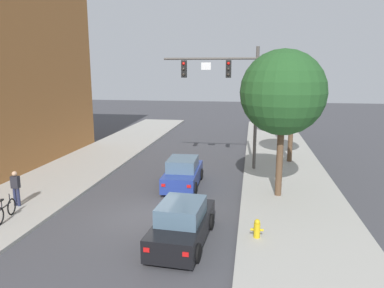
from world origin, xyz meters
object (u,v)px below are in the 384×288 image
pedestrian_sidewalk_left_walker (16,187)px  street_tree_second (293,91)px  traffic_signal_mast (230,86)px  car_lead_blue (183,173)px  street_tree_nearest (283,93)px  street_tree_third (283,78)px  bicycle_leaning (6,211)px  car_following_black (182,224)px  fire_hydrant (257,228)px

pedestrian_sidewalk_left_walker → street_tree_second: size_ratio=0.25×
traffic_signal_mast → street_tree_second: bearing=29.5°
car_lead_blue → street_tree_nearest: bearing=-12.0°
car_lead_blue → pedestrian_sidewalk_left_walker: bearing=-146.4°
car_lead_blue → street_tree_second: (6.23, 6.09, 4.20)m
car_lead_blue → street_tree_third: (6.15, 14.21, 4.89)m
bicycle_leaning → street_tree_nearest: (11.35, 4.99, 4.67)m
traffic_signal_mast → bicycle_leaning: traffic_signal_mast is taller
car_following_black → street_tree_third: (4.91, 20.75, 4.89)m
car_lead_blue → fire_hydrant: (3.95, -6.00, -0.22)m
car_following_black → street_tree_second: size_ratio=0.67×
fire_hydrant → street_tree_nearest: 6.90m
street_tree_nearest → car_following_black: bearing=-124.7°
traffic_signal_mast → fire_hydrant: traffic_signal_mast is taller
car_lead_blue → street_tree_nearest: 6.82m
traffic_signal_mast → bicycle_leaning: 13.91m
car_lead_blue → car_following_black: (1.24, -6.54, 0.00)m
car_following_black → bicycle_leaning: car_following_black is taller
car_following_black → street_tree_third: size_ratio=0.60×
traffic_signal_mast → car_lead_blue: 6.37m
traffic_signal_mast → street_tree_third: traffic_signal_mast is taller
traffic_signal_mast → fire_hydrant: (1.73, -9.82, -4.80)m
car_lead_blue → street_tree_third: size_ratio=0.59×
street_tree_second → pedestrian_sidewalk_left_walker: bearing=-140.9°
bicycle_leaning → fire_hydrant: size_ratio=2.43×
car_following_black → street_tree_third: street_tree_third is taller
pedestrian_sidewalk_left_walker → street_tree_nearest: 13.07m
pedestrian_sidewalk_left_walker → car_following_black: bearing=-13.8°
traffic_signal_mast → car_following_black: bearing=-95.4°
pedestrian_sidewalk_left_walker → fire_hydrant: bearing=-7.6°
car_lead_blue → street_tree_third: 16.23m
fire_hydrant → street_tree_nearest: bearing=77.7°
fire_hydrant → street_tree_second: (2.28, 12.09, 4.41)m
traffic_signal_mast → street_tree_nearest: traffic_signal_mast is taller
car_following_black → pedestrian_sidewalk_left_walker: size_ratio=2.64×
car_lead_blue → bicycle_leaning: bearing=-136.2°
bicycle_leaning → car_lead_blue: bearing=43.8°
bicycle_leaning → fire_hydrant: (10.28, 0.06, -0.03)m
car_lead_blue → bicycle_leaning: size_ratio=2.45×
traffic_signal_mast → fire_hydrant: size_ratio=10.42×
bicycle_leaning → street_tree_second: bearing=44.1°
pedestrian_sidewalk_left_walker → street_tree_nearest: (11.89, 3.48, 4.15)m
fire_hydrant → street_tree_third: street_tree_third is taller
bicycle_leaning → street_tree_nearest: street_tree_nearest is taller
bicycle_leaning → street_tree_second: size_ratio=0.27×
car_following_black → car_lead_blue: bearing=100.8°
fire_hydrant → bicycle_leaning: bearing=-179.7°
car_lead_blue → fire_hydrant: 7.19m
fire_hydrant → pedestrian_sidewalk_left_walker: bearing=172.4°
street_tree_third → street_tree_second: bearing=-89.4°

